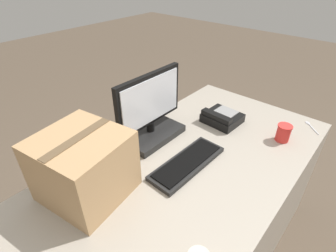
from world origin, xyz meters
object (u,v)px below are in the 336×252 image
desk_phone (222,118)px  spoon (310,125)px  keyboard (188,163)px  cardboard_box (84,166)px  monitor (150,115)px  paper_cup_right (283,133)px

desk_phone → spoon: (0.32, -0.43, -0.03)m
desk_phone → spoon: bearing=-50.5°
keyboard → cardboard_box: bearing=152.7°
monitor → keyboard: 0.34m
spoon → cardboard_box: bearing=110.5°
paper_cup_right → monitor: bearing=127.7°
keyboard → monitor: bearing=80.4°
cardboard_box → keyboard: bearing=-28.9°
monitor → desk_phone: (0.39, -0.23, -0.11)m
monitor → keyboard: (-0.06, -0.31, -0.13)m
spoon → paper_cup_right: bearing=120.2°
monitor → desk_phone: bearing=-30.1°
keyboard → desk_phone: desk_phone is taller
paper_cup_right → spoon: paper_cup_right is taller
keyboard → cardboard_box: 0.49m
cardboard_box → spoon: bearing=-25.9°
monitor → desk_phone: monitor is taller
keyboard → paper_cup_right: 0.58m
keyboard → cardboard_box: size_ratio=1.13×
keyboard → spoon: size_ratio=3.70×
desk_phone → spoon: size_ratio=1.86×
keyboard → paper_cup_right: size_ratio=4.42×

